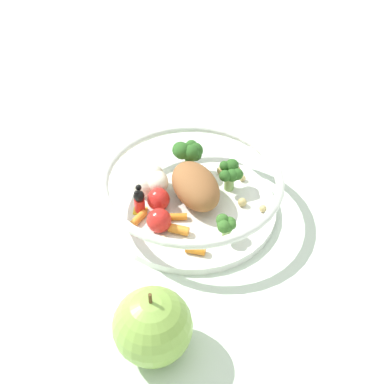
% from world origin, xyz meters
% --- Properties ---
extents(ground_plane, '(2.40, 2.40, 0.00)m').
position_xyz_m(ground_plane, '(0.00, 0.00, 0.00)').
color(ground_plane, silver).
extents(food_container, '(0.24, 0.24, 0.06)m').
position_xyz_m(food_container, '(0.00, -0.01, 0.03)').
color(food_container, white).
rests_on(food_container, ground_plane).
extents(loose_apple, '(0.08, 0.08, 0.09)m').
position_xyz_m(loose_apple, '(0.20, -0.11, 0.04)').
color(loose_apple, '#8CB74C').
rests_on(loose_apple, ground_plane).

